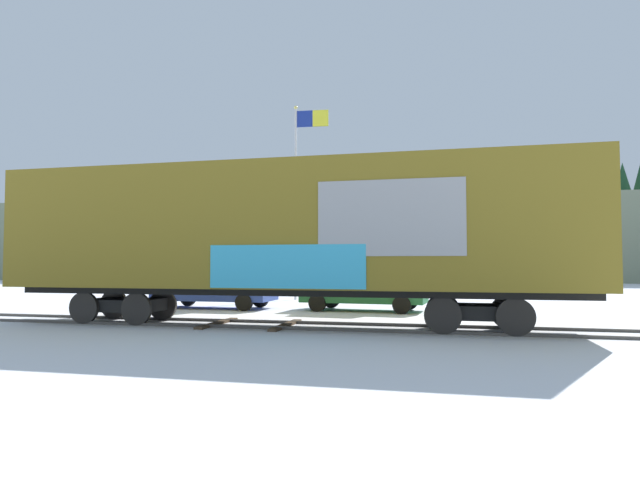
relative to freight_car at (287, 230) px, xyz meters
The scene contains 7 objects.
ground_plane 2.81m from the freight_car, ahead, with size 260.00×260.00×0.00m, color silver.
track 2.73m from the freight_car, behind, with size 59.98×5.33×0.08m.
freight_car is the anchor object (origin of this frame).
flagpole 11.37m from the freight_car, 99.19° to the left, with size 1.71×0.18×9.51m.
hillside 56.34m from the freight_car, 89.20° to the left, with size 126.35×41.41×13.11m.
parked_car_blue 7.09m from the freight_car, 128.03° to the left, with size 4.80×2.24×1.65m.
parked_car_green 5.81m from the freight_car, 72.13° to the left, with size 4.73×2.51×1.67m.
Camera 1 is at (2.47, -14.41, 1.74)m, focal length 29.69 mm.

